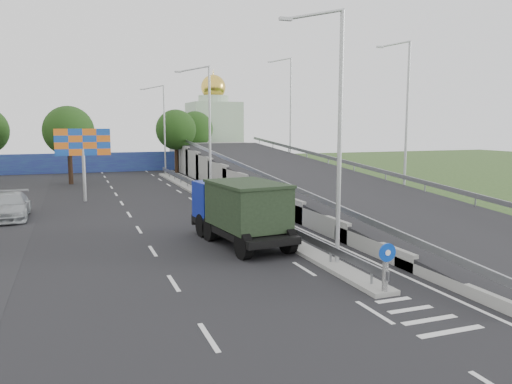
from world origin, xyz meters
name	(u,v)px	position (x,y,z in m)	size (l,w,h in m)	color
ground	(427,320)	(0.00, 0.00, 0.00)	(160.00, 160.00, 0.00)	#2D4C1E
road_surface	(186,214)	(-3.00, 20.00, 0.00)	(26.00, 90.00, 0.04)	black
median	(214,201)	(0.00, 24.00, 0.10)	(1.00, 44.00, 0.20)	gray
overpass_ramp	(305,176)	(7.50, 24.00, 1.75)	(10.00, 50.00, 3.50)	gray
median_guardrail	(214,193)	(0.00, 24.00, 0.75)	(0.09, 44.00, 0.71)	gray
sign_bollard	(386,267)	(0.00, 2.17, 1.03)	(0.64, 0.23, 1.67)	black
lamp_post_near	(336,125)	(0.11, 6.00, 5.81)	(2.74, 0.18, 10.08)	#B2B5B7
lamp_post_mid	(207,125)	(0.11, 26.00, 5.81)	(2.74, 0.18, 10.08)	#B2B5B7
lamp_post_far	(163,124)	(0.11, 46.00, 5.81)	(2.74, 0.18, 10.08)	#B2B5B7
blue_wall	(122,162)	(-4.00, 52.00, 1.20)	(30.00, 0.50, 2.40)	#2E2B9F
church	(214,128)	(10.00, 60.00, 5.31)	(7.00, 7.00, 13.80)	#B2CCAD
billboard	(83,146)	(-9.00, 28.00, 4.19)	(4.00, 0.24, 5.50)	#B2B5B7
tree_left_mid	(69,131)	(-10.00, 40.00, 5.18)	(4.80, 4.80, 7.60)	black
tree_median_far	(176,130)	(2.00, 48.00, 5.18)	(4.80, 4.80, 7.60)	black
tree_ramp_far	(195,129)	(6.00, 55.00, 5.18)	(4.80, 4.80, 7.60)	black
dump_truck	(240,209)	(-2.22, 11.15, 1.73)	(3.40, 7.35, 3.13)	black
parked_car_d	(10,206)	(-13.55, 22.18, 0.79)	(2.23, 5.48, 1.59)	#9EA4A7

